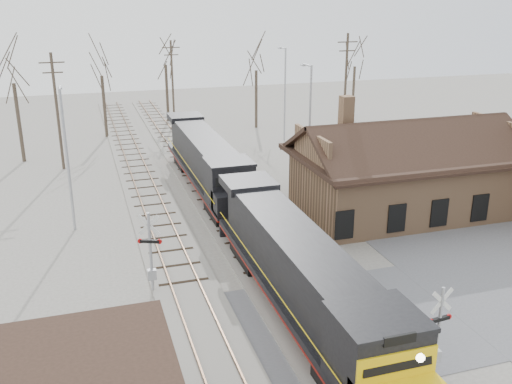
% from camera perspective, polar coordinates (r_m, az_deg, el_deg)
% --- Properties ---
extents(ground, '(140.00, 140.00, 0.00)m').
position_cam_1_polar(ground, '(26.19, 5.32, -13.70)').
color(ground, '#A6A095').
rests_on(ground, ground).
extents(road, '(60.00, 9.00, 0.03)m').
position_cam_1_polar(road, '(26.18, 5.32, -13.67)').
color(road, '#5A5A5E').
rests_on(road, ground).
extents(track_main, '(3.40, 90.00, 0.24)m').
position_cam_1_polar(track_main, '(38.92, -3.14, -2.13)').
color(track_main, '#A6A095').
rests_on(track_main, ground).
extents(track_siding, '(3.40, 90.00, 0.24)m').
position_cam_1_polar(track_siding, '(38.16, -9.70, -2.83)').
color(track_siding, '#A6A095').
rests_on(track_siding, ground).
extents(depot, '(15.20, 9.31, 7.90)m').
position_cam_1_polar(depot, '(40.09, 14.75, 1.44)').
color(depot, '#A07553').
rests_on(depot, ground).
extents(locomotive_lead, '(2.85, 19.06, 4.23)m').
position_cam_1_polar(locomotive_lead, '(25.60, 4.89, -8.75)').
color(locomotive_lead, black).
rests_on(locomotive_lead, ground).
extents(locomotive_trailing, '(2.85, 19.06, 4.00)m').
position_cam_1_polar(locomotive_trailing, '(42.85, -4.86, 2.89)').
color(locomotive_trailing, black).
rests_on(locomotive_trailing, ground).
extents(crossbuck_near, '(1.10, 0.29, 3.85)m').
position_cam_1_polar(crossbuck_near, '(23.60, 17.73, -13.43)').
color(crossbuck_near, '#A5A8AD').
rests_on(crossbuck_near, ground).
extents(crossbuck_far, '(1.16, 0.52, 4.25)m').
position_cam_1_polar(crossbuck_far, '(28.74, -10.48, -6.29)').
color(crossbuck_far, '#A5A8AD').
rests_on(crossbuck_far, ground).
extents(streetlight_a, '(0.25, 2.04, 8.95)m').
position_cam_1_polar(streetlight_a, '(36.72, -18.41, 3.71)').
color(streetlight_a, '#A5A8AD').
rests_on(streetlight_a, ground).
extents(streetlight_b, '(0.25, 2.04, 9.19)m').
position_cam_1_polar(streetlight_b, '(44.47, 5.34, 7.35)').
color(streetlight_b, '#A5A8AD').
rests_on(streetlight_b, ground).
extents(streetlight_c, '(0.25, 2.04, 9.28)m').
position_cam_1_polar(streetlight_c, '(57.86, 2.87, 10.19)').
color(streetlight_c, '#A5A8AD').
rests_on(streetlight_c, ground).
extents(utility_pole_a, '(2.00, 0.24, 9.78)m').
position_cam_1_polar(utility_pole_a, '(50.47, -19.27, 7.75)').
color(utility_pole_a, '#382D23').
rests_on(utility_pole_a, ground).
extents(utility_pole_b, '(2.00, 0.24, 9.36)m').
position_cam_1_polar(utility_pole_b, '(66.70, -8.35, 10.97)').
color(utility_pole_b, '#382D23').
rests_on(utility_pole_b, ground).
extents(utility_pole_c, '(2.00, 0.24, 10.81)m').
position_cam_1_polar(utility_pole_c, '(55.62, 8.91, 10.11)').
color(utility_pole_c, '#382D23').
rests_on(utility_pole_c, ground).
extents(tree_a, '(4.64, 4.64, 11.38)m').
position_cam_1_polar(tree_a, '(53.76, -23.24, 11.17)').
color(tree_a, '#382D23').
rests_on(tree_a, ground).
extents(tree_b, '(4.24, 4.24, 10.39)m').
position_cam_1_polar(tree_b, '(60.95, -15.26, 12.12)').
color(tree_b, '#382D23').
rests_on(tree_b, ground).
extents(tree_c, '(4.39, 4.39, 10.75)m').
position_cam_1_polar(tree_c, '(67.16, -9.08, 13.36)').
color(tree_c, '#382D23').
rests_on(tree_c, ground).
extents(tree_d, '(4.23, 4.23, 10.35)m').
position_cam_1_polar(tree_d, '(63.36, 0.02, 12.99)').
color(tree_d, '#382D23').
rests_on(tree_d, ground).
extents(tree_e, '(4.15, 4.15, 10.18)m').
position_cam_1_polar(tree_e, '(68.77, 9.90, 13.10)').
color(tree_e, '#382D23').
rests_on(tree_e, ground).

